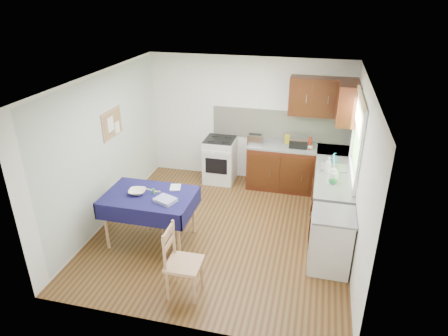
% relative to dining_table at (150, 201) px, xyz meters
% --- Properties ---
extents(floor, '(4.20, 4.20, 0.00)m').
position_rel_dining_table_xyz_m(floor, '(1.01, 0.53, -0.72)').
color(floor, '#482713').
rests_on(floor, ground).
extents(ceiling, '(4.00, 4.20, 0.02)m').
position_rel_dining_table_xyz_m(ceiling, '(1.01, 0.53, 1.78)').
color(ceiling, white).
rests_on(ceiling, wall_back).
extents(wall_back, '(4.00, 0.02, 2.50)m').
position_rel_dining_table_xyz_m(wall_back, '(1.01, 2.63, 0.53)').
color(wall_back, white).
rests_on(wall_back, ground).
extents(wall_front, '(4.00, 0.02, 2.50)m').
position_rel_dining_table_xyz_m(wall_front, '(1.01, -1.57, 0.53)').
color(wall_front, white).
rests_on(wall_front, ground).
extents(wall_left, '(0.02, 4.20, 2.50)m').
position_rel_dining_table_xyz_m(wall_left, '(-0.99, 0.53, 0.53)').
color(wall_left, silver).
rests_on(wall_left, ground).
extents(wall_right, '(0.02, 4.20, 2.50)m').
position_rel_dining_table_xyz_m(wall_right, '(3.01, 0.53, 0.53)').
color(wall_right, white).
rests_on(wall_right, ground).
extents(base_cabinets, '(1.90, 2.30, 0.86)m').
position_rel_dining_table_xyz_m(base_cabinets, '(2.37, 1.79, -0.29)').
color(base_cabinets, black).
rests_on(base_cabinets, ground).
extents(worktop_back, '(1.90, 0.60, 0.04)m').
position_rel_dining_table_xyz_m(worktop_back, '(2.06, 2.33, 0.16)').
color(worktop_back, slate).
rests_on(worktop_back, base_cabinets).
extents(worktop_right, '(0.60, 1.70, 0.04)m').
position_rel_dining_table_xyz_m(worktop_right, '(2.71, 1.18, 0.16)').
color(worktop_right, slate).
rests_on(worktop_right, base_cabinets).
extents(worktop_corner, '(0.60, 0.60, 0.04)m').
position_rel_dining_table_xyz_m(worktop_corner, '(2.71, 2.33, 0.16)').
color(worktop_corner, slate).
rests_on(worktop_corner, base_cabinets).
extents(splashback, '(2.70, 0.02, 0.60)m').
position_rel_dining_table_xyz_m(splashback, '(1.66, 2.61, 0.48)').
color(splashback, beige).
rests_on(splashback, wall_back).
extents(upper_cabinets, '(1.20, 0.85, 0.70)m').
position_rel_dining_table_xyz_m(upper_cabinets, '(2.54, 2.33, 1.13)').
color(upper_cabinets, black).
rests_on(upper_cabinets, wall_back).
extents(stove, '(0.60, 0.61, 0.92)m').
position_rel_dining_table_xyz_m(stove, '(0.51, 2.33, -0.26)').
color(stove, silver).
rests_on(stove, ground).
extents(window, '(0.04, 1.48, 1.26)m').
position_rel_dining_table_xyz_m(window, '(2.99, 1.23, 0.93)').
color(window, '#2D5021').
rests_on(window, wall_right).
extents(fridge, '(0.58, 0.60, 0.89)m').
position_rel_dining_table_xyz_m(fridge, '(2.71, -0.02, -0.27)').
color(fridge, silver).
rests_on(fridge, ground).
extents(corkboard, '(0.04, 0.62, 0.47)m').
position_rel_dining_table_xyz_m(corkboard, '(-0.96, 0.83, 0.88)').
color(corkboard, '#A57C52').
rests_on(corkboard, wall_left).
extents(dining_table, '(1.35, 0.92, 0.82)m').
position_rel_dining_table_xyz_m(dining_table, '(0.00, 0.00, 0.00)').
color(dining_table, '#0F0D36').
rests_on(dining_table, ground).
extents(chair_far, '(0.45, 0.45, 0.84)m').
position_rel_dining_table_xyz_m(chair_far, '(0.00, 0.26, -0.27)').
color(chair_far, '#A57C52').
rests_on(chair_far, ground).
extents(chair_near, '(0.45, 0.45, 0.99)m').
position_rel_dining_table_xyz_m(chair_near, '(0.84, -1.01, -0.19)').
color(chair_near, '#A57C52').
rests_on(chair_near, ground).
extents(toaster, '(0.29, 0.18, 0.22)m').
position_rel_dining_table_xyz_m(toaster, '(1.23, 2.25, 0.28)').
color(toaster, '#B3B3B8').
rests_on(toaster, worktop_back).
extents(sandwich_press, '(0.33, 0.29, 0.19)m').
position_rel_dining_table_xyz_m(sandwich_press, '(2.06, 2.31, 0.28)').
color(sandwich_press, black).
rests_on(sandwich_press, worktop_back).
extents(sauce_bottle, '(0.05, 0.05, 0.24)m').
position_rel_dining_table_xyz_m(sauce_bottle, '(2.27, 2.21, 0.30)').
color(sauce_bottle, '#B01F0E').
rests_on(sauce_bottle, worktop_back).
extents(yellow_packet, '(0.14, 0.11, 0.17)m').
position_rel_dining_table_xyz_m(yellow_packet, '(1.85, 2.44, 0.27)').
color(yellow_packet, gold).
rests_on(yellow_packet, worktop_back).
extents(dish_rack, '(0.42, 0.32, 0.20)m').
position_rel_dining_table_xyz_m(dish_rack, '(2.71, 1.48, 0.21)').
color(dish_rack, gray).
rests_on(dish_rack, worktop_right).
extents(kettle, '(0.15, 0.15, 0.26)m').
position_rel_dining_table_xyz_m(kettle, '(2.68, 0.91, 0.30)').
color(kettle, silver).
rests_on(kettle, worktop_right).
extents(cup, '(0.15, 0.15, 0.09)m').
position_rel_dining_table_xyz_m(cup, '(2.27, 2.24, 0.23)').
color(cup, silver).
rests_on(cup, worktop_back).
extents(soap_bottle_a, '(0.15, 0.15, 0.27)m').
position_rel_dining_table_xyz_m(soap_bottle_a, '(2.61, 1.28, 0.32)').
color(soap_bottle_a, silver).
rests_on(soap_bottle_a, worktop_right).
extents(soap_bottle_b, '(0.12, 0.12, 0.19)m').
position_rel_dining_table_xyz_m(soap_bottle_b, '(2.70, 1.68, 0.28)').
color(soap_bottle_b, '#1E6BB0').
rests_on(soap_bottle_b, worktop_right).
extents(soap_bottle_c, '(0.14, 0.14, 0.17)m').
position_rel_dining_table_xyz_m(soap_bottle_c, '(2.69, 0.87, 0.27)').
color(soap_bottle_c, '#24843C').
rests_on(soap_bottle_c, worktop_right).
extents(plate_bowl, '(0.30, 0.30, 0.06)m').
position_rel_dining_table_xyz_m(plate_bowl, '(-0.19, -0.01, 0.14)').
color(plate_bowl, beige).
rests_on(plate_bowl, dining_table).
extents(book, '(0.21, 0.25, 0.02)m').
position_rel_dining_table_xyz_m(book, '(0.23, 0.28, 0.11)').
color(book, white).
rests_on(book, dining_table).
extents(spice_jar, '(0.04, 0.04, 0.08)m').
position_rel_dining_table_xyz_m(spice_jar, '(0.05, 0.05, 0.15)').
color(spice_jar, green).
rests_on(spice_jar, dining_table).
extents(tea_towel, '(0.36, 0.32, 0.05)m').
position_rel_dining_table_xyz_m(tea_towel, '(0.32, -0.14, 0.13)').
color(tea_towel, navy).
rests_on(tea_towel, dining_table).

